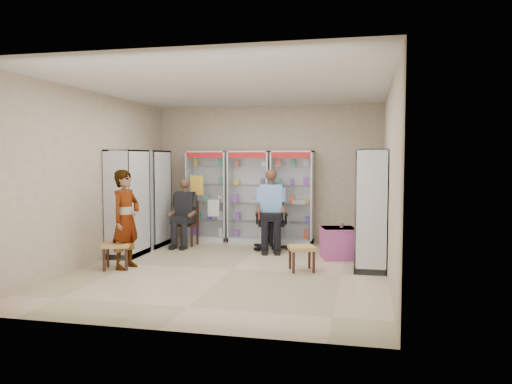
% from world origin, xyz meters
% --- Properties ---
extents(floor, '(6.00, 6.00, 0.00)m').
position_xyz_m(floor, '(0.00, 0.00, 0.00)').
color(floor, tan).
rests_on(floor, ground).
extents(room_shell, '(5.02, 6.02, 3.01)m').
position_xyz_m(room_shell, '(0.00, 0.00, 1.97)').
color(room_shell, '#BEA98D').
rests_on(room_shell, ground).
extents(cabinet_back_left, '(0.90, 0.50, 2.00)m').
position_xyz_m(cabinet_back_left, '(-1.30, 2.73, 1.00)').
color(cabinet_back_left, '#B6B8BE').
rests_on(cabinet_back_left, floor).
extents(cabinet_back_mid, '(0.90, 0.50, 2.00)m').
position_xyz_m(cabinet_back_mid, '(-0.35, 2.73, 1.00)').
color(cabinet_back_mid, '#A8ABAF').
rests_on(cabinet_back_mid, floor).
extents(cabinet_back_right, '(0.90, 0.50, 2.00)m').
position_xyz_m(cabinet_back_right, '(0.60, 2.73, 1.00)').
color(cabinet_back_right, '#B5B9BD').
rests_on(cabinet_back_right, floor).
extents(cabinet_right_far, '(0.90, 0.50, 2.00)m').
position_xyz_m(cabinet_right_far, '(2.23, 1.60, 1.00)').
color(cabinet_right_far, '#9DA0A4').
rests_on(cabinet_right_far, floor).
extents(cabinet_right_near, '(0.90, 0.50, 2.00)m').
position_xyz_m(cabinet_right_near, '(2.23, 0.50, 1.00)').
color(cabinet_right_near, '#A6A9AD').
rests_on(cabinet_right_near, floor).
extents(cabinet_left_far, '(0.90, 0.50, 2.00)m').
position_xyz_m(cabinet_left_far, '(-2.23, 1.80, 1.00)').
color(cabinet_left_far, silver).
rests_on(cabinet_left_far, floor).
extents(cabinet_left_near, '(0.90, 0.50, 2.00)m').
position_xyz_m(cabinet_left_near, '(-2.23, 0.70, 1.00)').
color(cabinet_left_near, '#9FA1A6').
rests_on(cabinet_left_near, floor).
extents(wooden_chair, '(0.42, 0.42, 0.94)m').
position_xyz_m(wooden_chair, '(-1.55, 2.00, 0.47)').
color(wooden_chair, black).
rests_on(wooden_chair, floor).
extents(seated_customer, '(0.44, 0.60, 1.34)m').
position_xyz_m(seated_customer, '(-1.55, 1.95, 0.67)').
color(seated_customer, black).
rests_on(seated_customer, floor).
extents(office_chair, '(0.77, 0.77, 1.20)m').
position_xyz_m(office_chair, '(0.30, 1.91, 0.60)').
color(office_chair, black).
rests_on(office_chair, floor).
extents(seated_shopkeeper, '(0.62, 0.78, 1.53)m').
position_xyz_m(seated_shopkeeper, '(0.30, 1.86, 0.76)').
color(seated_shopkeeper, '#769BE9').
rests_on(seated_shopkeeper, floor).
extents(pink_trunk, '(0.72, 0.71, 0.57)m').
position_xyz_m(pink_trunk, '(1.67, 1.29, 0.29)').
color(pink_trunk, '#B94A92').
rests_on(pink_trunk, floor).
extents(tea_glass, '(0.07, 0.07, 0.09)m').
position_xyz_m(tea_glass, '(1.73, 1.31, 0.62)').
color(tea_glass, '#4F2306').
rests_on(tea_glass, pink_trunk).
extents(woven_stool_a, '(0.52, 0.52, 0.41)m').
position_xyz_m(woven_stool_a, '(1.14, 0.14, 0.21)').
color(woven_stool_a, '#A98947').
rests_on(woven_stool_a, floor).
extents(woven_stool_b, '(0.56, 0.56, 0.44)m').
position_xyz_m(woven_stool_b, '(-1.90, -0.37, 0.22)').
color(woven_stool_b, '#A76E46').
rests_on(woven_stool_b, floor).
extents(standing_man, '(0.53, 0.68, 1.65)m').
position_xyz_m(standing_man, '(-1.76, -0.29, 0.83)').
color(standing_man, '#99999C').
rests_on(standing_man, floor).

